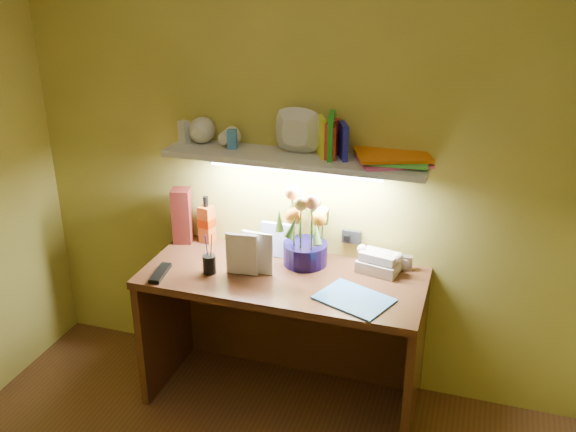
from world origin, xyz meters
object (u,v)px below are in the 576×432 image
object	(u,v)px
telephone	(379,260)
desk_clock	(405,263)
desk	(283,339)
flower_bouquet	(306,228)
whisky_bottle	(207,219)

from	to	relation	value
telephone	desk_clock	xyz separation A→B (m)	(0.12, 0.05, -0.02)
desk	flower_bouquet	bearing A→B (deg)	65.87
desk	whisky_bottle	xyz separation A→B (m)	(-0.52, 0.25, 0.51)
flower_bouquet	whisky_bottle	distance (m)	0.60
desk_clock	telephone	bearing A→B (deg)	-163.01
desk_clock	whisky_bottle	distance (m)	1.08
whisky_bottle	desk	bearing A→B (deg)	-25.64
flower_bouquet	telephone	distance (m)	0.40
desk_clock	whisky_bottle	bearing A→B (deg)	172.17
desk	desk_clock	world-z (taller)	desk_clock
desk	whisky_bottle	size ratio (longest dim) A/B	5.31
flower_bouquet	desk_clock	bearing A→B (deg)	10.04
flower_bouquet	desk_clock	distance (m)	0.53
desk	whisky_bottle	world-z (taller)	whisky_bottle
telephone	whisky_bottle	bearing A→B (deg)	-171.67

